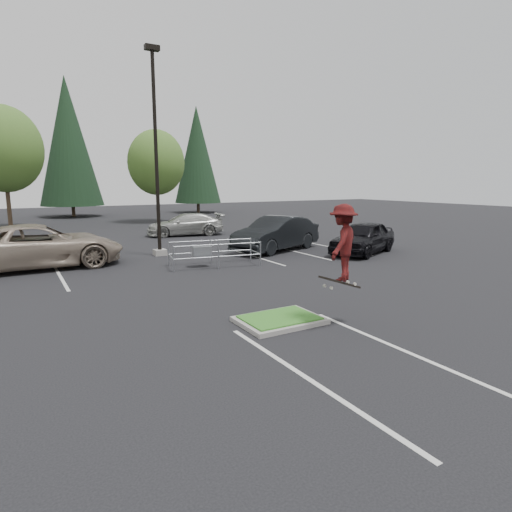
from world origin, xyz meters
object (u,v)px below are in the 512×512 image
decid_b (3,152)px  car_far_silver (186,224)px  conif_b (68,142)px  car_r_black (364,237)px  skateboarder (341,243)px  decid_c (156,165)px  conif_c (197,155)px  cart_corral (205,251)px  car_r_charc (276,234)px  light_pole (157,165)px  car_l_tan (40,246)px

decid_b → car_far_silver: decid_b is taller
conif_b → car_r_black: (10.00, -33.26, -7.00)m
skateboarder → car_far_silver: size_ratio=0.42×
decid_c → conif_c: (8.01, 9.67, 1.59)m
decid_b → car_far_silver: 16.47m
car_far_silver → skateboarder: bearing=1.2°
cart_corral → car_r_charc: bearing=33.6°
light_pole → decid_b: size_ratio=1.05×
cart_corral → car_r_charc: size_ratio=0.73×
light_pole → decid_b: bearing=109.4°
light_pole → decid_b: (-6.51, 18.53, 1.48)m
cart_corral → skateboarder: 9.20m
car_r_charc → car_r_black: car_r_charc is taller
car_l_tan → decid_b: bearing=2.8°
decid_b → car_r_charc: decid_b is taller
decid_c → cart_corral: size_ratio=2.04×
conif_b → car_r_charc: 31.66m
conif_b → car_l_tan: size_ratio=2.09×
decid_b → car_r_charc: 24.33m
decid_c → cart_corral: bearing=-102.1°
skateboarder → car_r_charc: bearing=-147.5°
car_l_tan → car_r_charc: bearing=-96.2°
decid_b → car_far_silver: bearing=-46.9°
light_pole → car_r_black: 11.26m
decid_c → car_far_silver: size_ratio=1.59×
skateboarder → car_r_black: skateboarder is taller
light_pole → car_far_silver: 9.10m
decid_c → car_r_black: (4.01, -22.59, -4.41)m
car_far_silver → conif_c: bearing=166.3°
decid_b → decid_c: (12.00, -0.70, -0.79)m
car_r_charc → car_r_black: (3.50, -3.06, -0.08)m
light_pole → decid_c: bearing=72.9°
skateboarder → cart_corral: bearing=-123.1°
skateboarder → car_far_silver: (3.46, 20.15, -1.43)m
cart_corral → car_r_black: bearing=4.9°
car_r_black → light_pole: bearing=-140.0°
conif_b → car_far_silver: conif_b is taller
cart_corral → car_far_silver: size_ratio=0.78×
conif_b → car_l_tan: (-5.01, -29.00, -6.89)m
car_r_black → decid_c: bearing=166.7°
decid_c → conif_c: bearing=50.4°
decid_c → car_far_silver: 11.67m
light_pole → conif_b: conif_b is taller
light_pole → car_far_silver: light_pole is taller
skateboarder → car_far_silver: bearing=-132.1°
car_l_tan → car_r_black: car_l_tan is taller
light_pole → conif_b: 28.69m
car_l_tan → conif_c: bearing=-34.4°
decid_c → car_r_charc: decid_c is taller
conif_c → car_l_tan: size_ratio=1.81×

